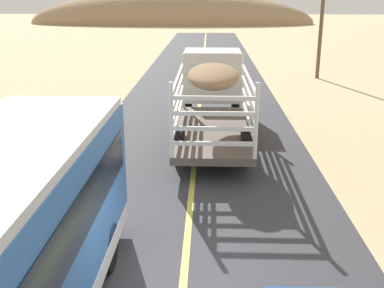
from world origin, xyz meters
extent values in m
cube|color=silver|center=(0.60, 13.84, 1.82)|extent=(2.50, 2.20, 2.20)
cube|color=#192333|center=(0.60, 13.84, 2.27)|extent=(2.53, 1.54, 0.70)
cube|color=brown|center=(0.60, 8.44, 0.72)|extent=(2.50, 6.40, 0.24)
cylinder|color=silver|center=(-0.59, 11.58, 1.94)|extent=(0.12, 0.12, 2.20)
cylinder|color=silver|center=(1.79, 11.58, 1.94)|extent=(0.12, 0.12, 2.20)
cylinder|color=silver|center=(-0.59, 5.30, 1.94)|extent=(0.12, 0.12, 2.20)
cylinder|color=silver|center=(1.79, 5.30, 1.94)|extent=(0.12, 0.12, 2.20)
cube|color=silver|center=(-0.61, 8.44, 1.28)|extent=(0.08, 6.30, 0.12)
cube|color=silver|center=(1.81, 8.44, 1.28)|extent=(0.08, 6.30, 0.12)
cube|color=silver|center=(0.60, 5.28, 1.28)|extent=(2.40, 0.08, 0.12)
cube|color=silver|center=(-0.61, 8.44, 1.72)|extent=(0.08, 6.30, 0.12)
cube|color=silver|center=(1.81, 8.44, 1.72)|extent=(0.08, 6.30, 0.12)
cube|color=silver|center=(0.60, 5.28, 1.72)|extent=(2.40, 0.08, 0.12)
cube|color=silver|center=(-0.61, 8.44, 2.16)|extent=(0.08, 6.30, 0.12)
cube|color=silver|center=(1.81, 8.44, 2.16)|extent=(0.08, 6.30, 0.12)
cube|color=silver|center=(0.60, 5.28, 2.16)|extent=(2.40, 0.08, 0.12)
cube|color=silver|center=(-0.61, 8.44, 2.60)|extent=(0.08, 6.30, 0.12)
cube|color=silver|center=(1.81, 8.44, 2.60)|extent=(0.08, 6.30, 0.12)
cube|color=silver|center=(0.60, 5.28, 2.60)|extent=(2.40, 0.08, 0.12)
ellipsoid|color=#8C6B4C|center=(0.60, 8.44, 2.69)|extent=(1.75, 3.84, 0.70)
cylinder|color=black|center=(-0.49, 13.84, 0.57)|extent=(0.32, 1.10, 1.10)
cylinder|color=black|center=(1.69, 13.84, 0.57)|extent=(0.32, 1.10, 1.10)
cylinder|color=black|center=(-0.49, 7.16, 0.57)|extent=(0.32, 1.10, 1.10)
cylinder|color=black|center=(1.69, 7.16, 0.57)|extent=(0.32, 1.10, 1.10)
cylinder|color=black|center=(-1.58, 0.79, 0.52)|extent=(0.30, 1.00, 1.00)
cylinder|color=brown|center=(7.59, 23.70, 3.69)|extent=(0.24, 0.24, 7.37)
ellipsoid|color=#997C5A|center=(-6.40, 79.94, 0.00)|extent=(50.95, 16.41, 11.11)
camera|label=1|loc=(0.45, -7.52, 5.38)|focal=44.18mm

